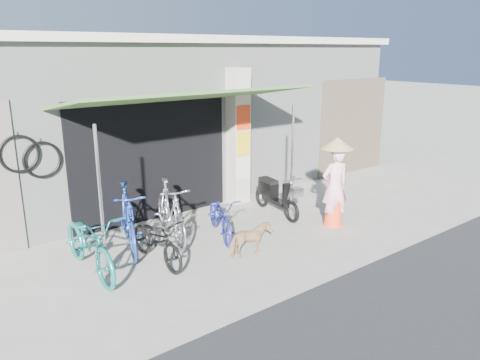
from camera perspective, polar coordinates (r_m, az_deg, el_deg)
ground at (r=8.55m, az=5.22°, el=-7.69°), size 80.00×80.00×0.00m
bicycle_shop at (r=12.17m, az=-11.26°, el=8.08°), size 12.30×5.30×3.66m
shop_pillar at (r=10.44m, az=-0.31°, el=5.29°), size 0.42×0.44×3.00m
awning at (r=8.64m, az=-6.34°, el=9.83°), size 4.60×1.88×2.72m
neighbour_right at (r=13.46m, az=13.57°, el=6.35°), size 2.60×0.06×2.60m
bike_teal at (r=7.60m, az=-17.87°, el=-7.34°), size 0.69×1.94×1.02m
bike_blue at (r=8.30m, az=-13.49°, el=-4.61°), size 1.10×1.95×1.13m
bike_black at (r=7.74m, az=-10.13°, el=-7.26°), size 0.58×1.53×0.79m
bike_silver at (r=8.54m, az=-8.49°, el=-3.82°), size 0.96×1.92×1.11m
bike_navy at (r=8.68m, az=-2.39°, el=-4.40°), size 1.06×1.63×0.81m
street_dog at (r=7.89m, az=1.25°, el=-7.34°), size 0.74×0.42×0.59m
moped at (r=9.87m, az=4.30°, el=-1.88°), size 0.49×1.59×0.90m
nun at (r=9.28m, az=11.52°, el=-0.31°), size 0.65×0.64×1.77m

